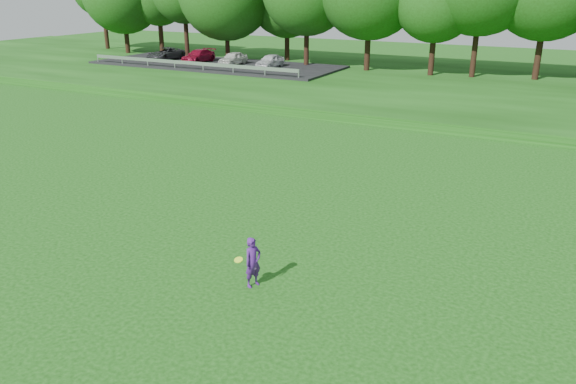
% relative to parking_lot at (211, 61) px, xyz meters
% --- Properties ---
extents(ground, '(140.00, 140.00, 0.00)m').
position_rel_parking_lot_xyz_m(ground, '(24.42, -32.80, -1.01)').
color(ground, '#113C0B').
rests_on(ground, ground).
extents(berm, '(130.00, 30.00, 0.60)m').
position_rel_parking_lot_xyz_m(berm, '(24.42, 1.20, -0.71)').
color(berm, '#113C0B').
rests_on(berm, ground).
extents(walking_path, '(130.00, 1.60, 0.04)m').
position_rel_parking_lot_xyz_m(walking_path, '(24.42, -12.80, -0.99)').
color(walking_path, gray).
rests_on(walking_path, ground).
extents(parking_lot, '(24.00, 9.00, 1.38)m').
position_rel_parking_lot_xyz_m(parking_lot, '(0.00, 0.00, 0.00)').
color(parking_lot, black).
rests_on(parking_lot, berm).
extents(woman, '(0.63, 0.76, 1.45)m').
position_rel_parking_lot_xyz_m(woman, '(24.63, -33.25, -0.28)').
color(woman, '#4D1B7C').
rests_on(woman, ground).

